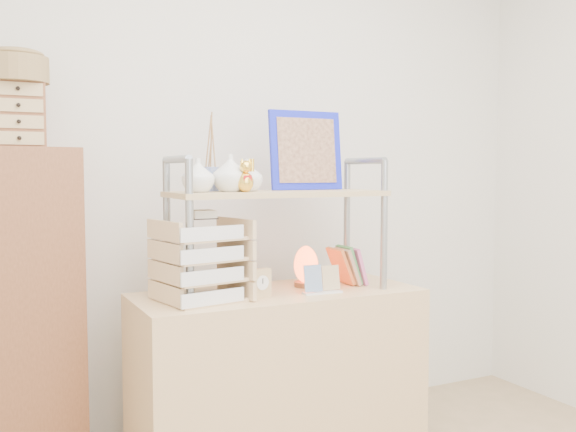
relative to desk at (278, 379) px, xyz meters
name	(u,v)px	position (x,y,z in m)	size (l,w,h in m)	color
room_shell	(395,23)	(0.00, -0.81, 1.32)	(3.42, 3.41, 2.61)	silver
desk	(278,379)	(0.00, 0.00, 0.00)	(1.20, 0.50, 0.75)	tan
cabinet	(23,315)	(-0.97, 0.37, 0.30)	(0.45, 0.24, 1.35)	brown
hutch	(267,188)	(-0.04, 0.01, 0.81)	(0.90, 0.34, 0.77)	#8F959C
letter_tray	(203,265)	(-0.35, -0.05, 0.52)	(0.34, 0.32, 0.35)	tan
salt_lamp	(306,266)	(0.16, 0.05, 0.47)	(0.12, 0.11, 0.18)	brown
desk_clock	(261,283)	(-0.12, -0.09, 0.43)	(0.09, 0.05, 0.12)	tan
postcard_stand	(322,285)	(0.15, -0.11, 0.41)	(0.17, 0.06, 0.12)	white
drawer_chest	(17,115)	(-0.97, 0.35, 1.10)	(0.20, 0.16, 0.25)	brown
woven_basket	(16,70)	(-0.97, 0.35, 1.28)	(0.25, 0.25, 0.10)	olive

